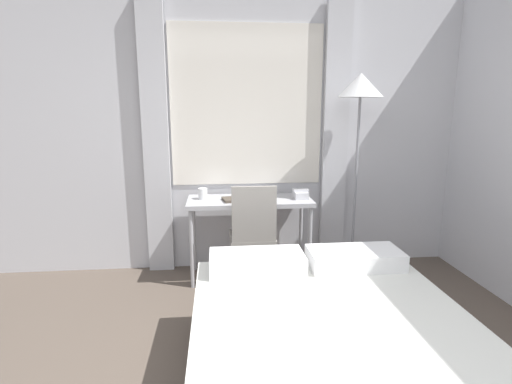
{
  "coord_description": "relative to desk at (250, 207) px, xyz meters",
  "views": [
    {
      "loc": [
        -0.26,
        -1.24,
        1.6
      ],
      "look_at": [
        0.05,
        1.94,
        0.91
      ],
      "focal_mm": 28.0,
      "sensor_mm": 36.0,
      "label": 1
    }
  ],
  "objects": [
    {
      "name": "telephone",
      "position": [
        0.47,
        -0.02,
        0.11
      ],
      "size": [
        0.14,
        0.16,
        0.09
      ],
      "color": "silver",
      "rests_on": "desk"
    },
    {
      "name": "book",
      "position": [
        -0.13,
        -0.05,
        0.09
      ],
      "size": [
        0.27,
        0.22,
        0.02
      ],
      "rotation": [
        0.0,
        0.0,
        0.19
      ],
      "color": "#4C4238",
      "rests_on": "desk"
    },
    {
      "name": "desk",
      "position": [
        0.0,
        0.0,
        0.0
      ],
      "size": [
        1.14,
        0.48,
        0.76
      ],
      "color": "#B2B2B7",
      "rests_on": "ground_plane"
    },
    {
      "name": "desk_chair",
      "position": [
        0.01,
        -0.22,
        -0.16
      ],
      "size": [
        0.4,
        0.4,
        0.94
      ],
      "rotation": [
        0.0,
        0.0,
        0.0
      ],
      "color": "gray",
      "rests_on": "ground_plane"
    },
    {
      "name": "bed",
      "position": [
        0.31,
        -1.76,
        -0.43
      ],
      "size": [
        1.52,
        1.9,
        0.62
      ],
      "color": "slate",
      "rests_on": "ground_plane"
    },
    {
      "name": "standing_lamp",
      "position": [
        0.98,
        -0.06,
        0.97
      ],
      "size": [
        0.4,
        0.4,
        1.88
      ],
      "color": "#4C4C51",
      "rests_on": "ground_plane"
    },
    {
      "name": "mug",
      "position": [
        -0.43,
        0.03,
        0.13
      ],
      "size": [
        0.08,
        0.08,
        0.1
      ],
      "color": "white",
      "rests_on": "desk"
    },
    {
      "name": "wall_back_with_window",
      "position": [
        -0.02,
        0.32,
        0.67
      ],
      "size": [
        5.21,
        0.13,
        2.7
      ],
      "color": "silver",
      "rests_on": "ground_plane"
    }
  ]
}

